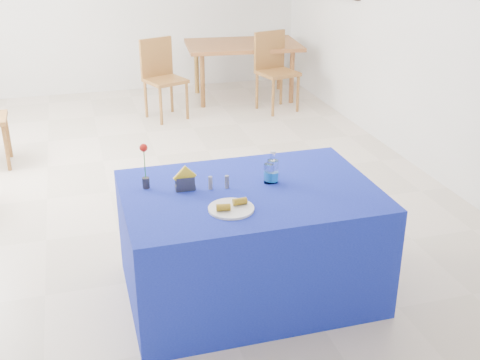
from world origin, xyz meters
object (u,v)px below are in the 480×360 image
blue_table (249,242)px  chair_bg_left (161,73)px  oak_table (243,49)px  chair_bg_right (274,65)px  plate (231,209)px  water_bottle (273,172)px

blue_table → chair_bg_left: 3.98m
oak_table → chair_bg_right: (0.24, -0.59, -0.10)m
plate → blue_table: size_ratio=0.17×
plate → oak_table: plate is taller
blue_table → oak_table: size_ratio=1.00×
blue_table → oak_table: 4.70m
chair_bg_left → chair_bg_right: chair_bg_right is taller
blue_table → chair_bg_right: size_ratio=1.61×
oak_table → chair_bg_left: size_ratio=1.64×
oak_table → chair_bg_left: chair_bg_left is taller
chair_bg_right → chair_bg_left: bearing=163.1°
water_bottle → chair_bg_left: (-0.11, 3.91, -0.27)m
plate → oak_table: (1.45, 4.76, -0.09)m
chair_bg_left → chair_bg_right: bearing=-23.0°
blue_table → water_bottle: size_ratio=7.44×
blue_table → water_bottle: bearing=21.8°
blue_table → oak_table: (1.27, 4.52, 0.30)m
plate → chair_bg_left: bearing=86.6°
chair_bg_left → blue_table: bearing=-111.8°
plate → chair_bg_right: (1.70, 4.17, -0.19)m
water_bottle → chair_bg_right: 4.09m
water_bottle → chair_bg_left: bearing=91.6°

